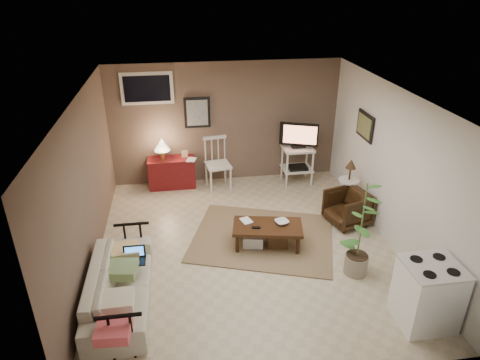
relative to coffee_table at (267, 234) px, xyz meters
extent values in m
plane|color=#C1B293|center=(-0.32, 0.03, -0.22)|extent=(5.00, 5.00, 0.00)
cube|color=black|center=(-0.87, 2.51, 1.23)|extent=(0.50, 0.03, 0.60)
cube|color=black|center=(1.90, 1.08, 1.30)|extent=(0.03, 0.60, 0.45)
cube|color=silver|center=(-1.77, 2.51, 1.73)|extent=(0.96, 0.03, 0.60)
cube|color=#81644B|center=(-0.02, 0.23, -0.21)|extent=(2.66, 2.38, 0.02)
cube|color=#3B1F10|center=(0.01, 0.00, 0.13)|extent=(1.15, 0.74, 0.05)
cylinder|color=#3B1F10|center=(-0.48, -0.11, -0.06)|extent=(0.06, 0.06, 0.34)
cylinder|color=#3B1F10|center=(0.42, -0.29, -0.06)|extent=(0.06, 0.06, 0.34)
cylinder|color=#3B1F10|center=(-0.40, 0.29, -0.06)|extent=(0.06, 0.06, 0.34)
cylinder|color=#3B1F10|center=(0.50, 0.11, -0.06)|extent=(0.06, 0.06, 0.34)
cube|color=black|center=(-0.18, -0.05, 0.17)|extent=(0.14, 0.07, 0.02)
cube|color=#482C19|center=(0.16, -0.03, -0.10)|extent=(0.35, 0.32, 0.23)
cube|color=silver|center=(-0.21, 0.04, -0.12)|extent=(0.35, 0.32, 0.19)
imported|color=beige|center=(-2.12, -0.97, 0.15)|extent=(0.55, 1.89, 0.74)
cube|color=black|center=(-1.94, -0.69, 0.20)|extent=(0.29, 0.20, 0.01)
cube|color=black|center=(-1.94, -0.59, 0.30)|extent=(0.29, 0.01, 0.18)
cube|color=#3383E9|center=(-1.94, -0.60, 0.30)|extent=(0.24, 0.00, 0.15)
cube|color=maroon|center=(-1.43, 2.33, 0.08)|extent=(0.90, 0.40, 0.60)
cylinder|color=#B89047|center=(-1.58, 2.29, 0.48)|extent=(0.10, 0.10, 0.20)
cone|color=beige|center=(-1.58, 2.29, 0.70)|extent=(0.30, 0.30, 0.24)
cube|color=tan|center=(-1.16, 2.35, 0.45)|extent=(0.12, 0.02, 0.15)
cube|color=silver|center=(-0.53, 2.15, 0.26)|extent=(0.52, 0.52, 0.04)
cylinder|color=silver|center=(-0.69, 1.92, 0.01)|extent=(0.04, 0.04, 0.46)
cylinder|color=silver|center=(-0.31, 1.99, 0.01)|extent=(0.04, 0.04, 0.46)
cylinder|color=silver|center=(-0.76, 2.31, 0.01)|extent=(0.04, 0.04, 0.46)
cylinder|color=silver|center=(-0.37, 2.37, 0.01)|extent=(0.04, 0.04, 0.46)
cube|color=silver|center=(-0.56, 2.35, 0.76)|extent=(0.46, 0.12, 0.07)
cube|color=silver|center=(1.07, 2.15, 0.51)|extent=(0.59, 0.48, 0.04)
cube|color=silver|center=(1.07, 2.15, 0.08)|extent=(0.59, 0.48, 0.03)
cylinder|color=silver|center=(0.81, 1.94, 0.15)|extent=(0.04, 0.04, 0.75)
cylinder|color=silver|center=(1.32, 1.94, 0.15)|extent=(0.04, 0.04, 0.75)
cylinder|color=silver|center=(0.81, 2.35, 0.15)|extent=(0.04, 0.04, 0.75)
cylinder|color=silver|center=(1.32, 2.35, 0.15)|extent=(0.04, 0.04, 0.75)
cube|color=black|center=(1.07, 2.15, 0.56)|extent=(0.27, 0.15, 0.03)
cube|color=black|center=(1.07, 2.15, 0.81)|extent=(0.72, 0.32, 0.45)
cube|color=#F0885D|center=(1.07, 2.15, 0.81)|extent=(0.61, 0.24, 0.37)
cube|color=black|center=(1.07, 2.09, 0.10)|extent=(0.38, 0.27, 0.11)
cylinder|color=silver|center=(1.66, 0.93, -0.21)|extent=(0.26, 0.26, 0.03)
cylinder|color=silver|center=(1.66, 0.93, 0.07)|extent=(0.05, 0.05, 0.55)
cylinder|color=silver|center=(1.66, 0.93, 0.35)|extent=(0.37, 0.37, 0.03)
cylinder|color=black|center=(1.66, 0.93, 0.49)|extent=(0.03, 0.03, 0.24)
cone|color=#3C2A18|center=(1.66, 0.93, 0.67)|extent=(0.18, 0.18, 0.16)
imported|color=black|center=(1.49, 0.47, 0.10)|extent=(0.73, 0.76, 0.64)
cylinder|color=gray|center=(1.12, -0.83, -0.08)|extent=(0.33, 0.33, 0.29)
cylinder|color=#4C602D|center=(1.12, -0.83, 0.64)|extent=(0.02, 0.02, 1.14)
cube|color=white|center=(1.56, -1.86, 0.18)|extent=(0.63, 0.59, 0.81)
cube|color=silver|center=(1.56, -1.86, 0.60)|extent=(0.65, 0.61, 0.03)
cylinder|color=black|center=(1.42, -2.00, 0.62)|extent=(0.14, 0.14, 0.01)
cylinder|color=black|center=(1.71, -2.00, 0.62)|extent=(0.14, 0.14, 0.01)
cylinder|color=black|center=(1.42, -1.71, 0.62)|extent=(0.14, 0.14, 0.01)
cylinder|color=black|center=(1.71, -1.71, 0.62)|extent=(0.14, 0.14, 0.01)
imported|color=#3B1F10|center=(0.24, 0.03, 0.26)|extent=(0.21, 0.10, 0.21)
imported|color=#3B1F10|center=(-0.37, 0.15, 0.26)|extent=(0.15, 0.06, 0.21)
imported|color=#3B1F10|center=(-1.12, 2.21, 0.49)|extent=(0.17, 0.07, 0.23)
camera|label=1|loc=(-1.25, -5.46, 3.67)|focal=32.00mm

